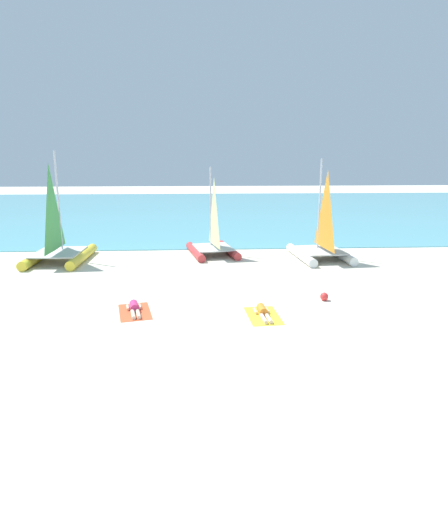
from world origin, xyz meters
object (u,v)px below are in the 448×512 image
Objects in this scene: sailboat_yellow at (59,246)px; towel_right at (263,316)px; sunbather_left at (134,308)px; sailboat_red at (213,242)px; sailboat_white at (321,245)px; beach_ball at (324,297)px; towel_left at (135,312)px; sunbather_right at (263,312)px.

sailboat_yellow is 3.06× the size of towel_right.
sunbather_left is 4.69m from towel_right.
sunbather_left is at bearing -120.03° from sailboat_red.
beach_ball is at bearing -109.10° from sailboat_white.
towel_right is at bearing -21.42° from sunbather_left.
sailboat_red is 2.60× the size of towel_left.
beach_ball is at bearing -74.85° from sailboat_red.
beach_ball is (7.25, 0.84, 0.03)m from sunbather_left.
sailboat_red is 3.15× the size of sunbather_right.
towel_right is at bearing -40.92° from sailboat_yellow.
sailboat_red reaches higher than sunbather_left.
sailboat_yellow is 9.57m from towel_left.
sunbather_right is (9.75, -8.62, -0.74)m from sailboat_yellow.
towel_left is at bearing -56.61° from sailboat_yellow.
sailboat_red is 2.60× the size of towel_right.
sailboat_white reaches higher than sailboat_red.
sunbather_right is at bearing -7.32° from towel_left.
sunbather_right is 4.90× the size of beach_ball.
sailboat_white is at bearing -23.63° from sailboat_red.
sunbather_right is at bearing -40.71° from sailboat_yellow.
sunbather_left is at bearing -56.47° from sailboat_yellow.
towel_right is at bearing -8.12° from towel_left.
sailboat_red is 3.17× the size of sunbather_left.
beach_ball is at bearing -5.90° from sunbather_left.
beach_ball is (2.63, 1.50, 0.03)m from sunbather_right.
towel_left is (5.14, -8.03, -0.86)m from sailboat_yellow.
sailboat_white is 3.45× the size of sunbather_right.
beach_ball is (7.24, 0.91, 0.15)m from towel_left.
sunbather_left is (-0.01, 0.07, 0.13)m from towel_left.
towel_left is 0.14m from sunbather_left.
sailboat_yellow is at bearing 134.35° from sunbather_right.
sailboat_white reaches higher than towel_right.
sailboat_red is at bearing 71.41° from towel_left.
beach_ball reaches higher than sunbather_left.
sailboat_red reaches higher than sunbather_right.
beach_ball reaches higher than sunbather_right.
towel_right is 1.21× the size of sunbather_right.
towel_left is 7.30m from beach_ball.
towel_left is at bearing 171.88° from towel_right.
sailboat_yellow is at bearing 150.09° from beach_ball.
towel_left and towel_right have the same top height.
sailboat_yellow is at bearing 174.66° from sailboat_white.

